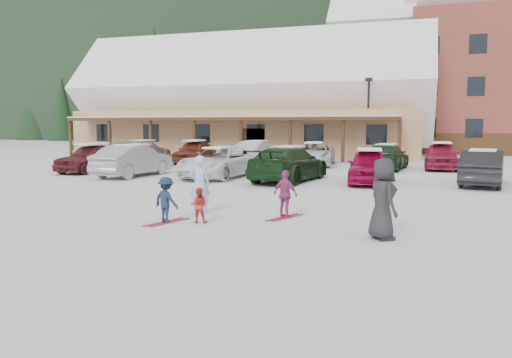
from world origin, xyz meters
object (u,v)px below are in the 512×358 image
(day_lodge, at_px, (249,107))
(parked_car_7, at_px, (143,151))
(lamp_post, at_px, (368,114))
(parked_car_3, at_px, (289,164))
(parked_car_5, at_px, (482,168))
(parked_car_4, at_px, (369,166))
(parked_car_1, at_px, (133,161))
(parked_car_10, at_px, (314,154))
(parked_car_9, at_px, (257,152))
(parked_car_8, at_px, (194,152))
(adult_skier, at_px, (199,184))
(child_navy, at_px, (166,200))
(parked_car_0, at_px, (92,158))
(parked_car_11, at_px, (386,157))
(bystander_dark, at_px, (383,199))
(parked_car_2, at_px, (220,162))
(toddler_red, at_px, (199,205))
(child_magenta, at_px, (285,194))
(parked_car_12, at_px, (441,156))

(day_lodge, xyz_separation_m, parked_car_7, (-4.03, -10.63, -3.23))
(day_lodge, distance_m, lamp_post, 11.39)
(parked_car_3, relative_size, parked_car_5, 1.19)
(parked_car_4, bearing_deg, day_lodge, 117.01)
(parked_car_1, xyz_separation_m, parked_car_10, (7.21, 8.75, -0.06))
(lamp_post, bearing_deg, parked_car_9, -138.87)
(parked_car_3, relative_size, parked_car_8, 1.22)
(adult_skier, distance_m, parked_car_4, 9.72)
(day_lodge, relative_size, child_navy, 24.13)
(day_lodge, relative_size, parked_car_9, 6.52)
(parked_car_0, relative_size, parked_car_1, 0.94)
(parked_car_0, bearing_deg, parked_car_11, 28.47)
(lamp_post, relative_size, parked_car_7, 1.16)
(bystander_dark, xyz_separation_m, parked_car_9, (-9.01, 18.89, -0.18))
(parked_car_3, bearing_deg, parked_car_2, 2.04)
(bystander_dark, relative_size, parked_car_5, 0.41)
(parked_car_2, relative_size, parked_car_5, 1.16)
(parked_car_4, bearing_deg, parked_car_2, 173.23)
(bystander_dark, relative_size, parked_car_0, 0.41)
(adult_skier, height_order, parked_car_3, adult_skier)
(parked_car_5, bearing_deg, parked_car_9, -22.42)
(parked_car_9, xyz_separation_m, parked_car_10, (3.71, -0.13, -0.02))
(adult_skier, relative_size, parked_car_2, 0.32)
(parked_car_0, height_order, parked_car_8, parked_car_0)
(parked_car_1, distance_m, parked_car_11, 13.81)
(adult_skier, distance_m, parked_car_9, 17.55)
(toddler_red, distance_m, parked_car_10, 18.34)
(child_magenta, bearing_deg, parked_car_3, -53.49)
(child_navy, bearing_deg, parked_car_1, -36.26)
(bystander_dark, relative_size, parked_car_10, 0.36)
(parked_car_0, bearing_deg, parked_car_3, 0.97)
(parked_car_4, relative_size, parked_car_9, 0.98)
(bystander_dark, bearing_deg, parked_car_11, -27.85)
(parked_car_2, bearing_deg, parked_car_12, 44.60)
(child_navy, bearing_deg, day_lodge, -57.33)
(parked_car_2, bearing_deg, parked_car_0, -175.97)
(parked_car_1, relative_size, parked_car_9, 1.05)
(child_navy, height_order, bystander_dark, bystander_dark)
(parked_car_12, bearing_deg, parked_car_0, -157.52)
(child_navy, xyz_separation_m, child_magenta, (2.79, 1.59, 0.06))
(parked_car_5, xyz_separation_m, parked_car_9, (-12.34, 7.58, -0.00))
(lamp_post, bearing_deg, adult_skier, -96.60)
(child_navy, distance_m, parked_car_4, 11.25)
(bystander_dark, distance_m, parked_car_5, 11.79)
(parked_car_10, xyz_separation_m, parked_car_12, (7.32, -0.23, 0.05))
(parked_car_8, height_order, parked_car_12, parked_car_12)
(lamp_post, relative_size, child_magenta, 4.33)
(lamp_post, distance_m, parked_car_1, 17.71)
(child_navy, distance_m, parked_car_11, 17.91)
(bystander_dark, distance_m, parked_car_11, 17.53)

